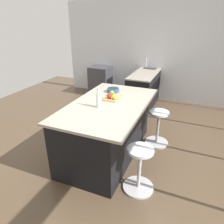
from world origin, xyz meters
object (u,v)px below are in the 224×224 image
Objects in this scene: water_bottle at (98,100)px; fruit_bowl at (113,90)px; apple_red at (109,96)px; apple_green at (112,93)px; kitchen_island at (107,128)px; stool_by_window at (158,129)px; oven_range at (101,81)px; stool_middle at (139,170)px; apple_yellow at (115,97)px; cutting_board at (113,98)px.

fruit_bowl is (-0.76, -0.07, -0.08)m from water_bottle.
apple_red reaches higher than apple_green.
kitchen_island reaches higher than stool_by_window.
stool_by_window is at bearing 109.49° from apple_green.
stool_middle is (3.45, 2.21, -0.12)m from oven_range.
stool_middle is 1.64m from fruit_bowl.
water_bottle reaches higher than stool_by_window.
oven_range is 2.67m from fruit_bowl.
oven_range is at bearing -150.09° from apple_yellow.
cutting_board is at bearing 173.25° from water_bottle.
cutting_board is 0.13m from apple_green.
water_bottle reaches higher than kitchen_island.
apple_red reaches higher than fruit_bowl.
apple_red reaches higher than cutting_board.
kitchen_island is at bearing -129.71° from stool_middle.
apple_green is 0.25× the size of water_bottle.
apple_red is 0.38m from water_bottle.
apple_green is (-0.99, -0.82, 0.70)m from stool_middle.
fruit_bowl is at bearing -163.48° from apple_green.
stool_middle is (0.64, 0.77, -0.17)m from kitchen_island.
kitchen_island reaches higher than oven_range.
kitchen_island is 23.44× the size of apple_red.
stool_by_window is 2.90× the size of fruit_bowl.
apple_yellow is 0.25× the size of water_bottle.
stool_by_window is at bearing 124.72° from apple_yellow.
stool_by_window is at bearing 135.82° from water_bottle.
kitchen_island is at bearing 27.22° from oven_range.
apple_green is at bearing -140.30° from stool_middle.
apple_yellow is at bearing 25.61° from fruit_bowl.
cutting_board is 0.47m from water_bottle.
oven_range is at bearing -155.11° from water_bottle.
kitchen_island is at bearing 11.48° from fruit_bowl.
apple_green is at bearing -70.51° from stool_by_window.
cutting_board reaches higher than oven_range.
stool_middle is 1.86× the size of cutting_board.
apple_red reaches higher than apple_yellow.
apple_yellow is 0.23m from apple_green.
apple_red is at bearing -20.70° from cutting_board.
stool_by_window is 1.40m from water_bottle.
oven_range is at bearing -147.28° from stool_middle.
kitchen_island is at bearing -26.07° from apple_yellow.
fruit_bowl reaches higher than oven_range.
water_bottle reaches higher than oven_range.
apple_yellow is at bearing -55.28° from stool_by_window.
apple_red is (2.64, 1.42, 0.59)m from oven_range.
stool_middle is (1.28, 0.00, 0.00)m from stool_by_window.
water_bottle reaches higher than cutting_board.
water_bottle is 1.35× the size of fruit_bowl.
apple_yellow is at bearing 84.20° from apple_red.
cutting_board is at bearing -62.87° from stool_by_window.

